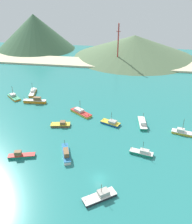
# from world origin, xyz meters

# --- Properties ---
(ground) EXTENTS (260.00, 280.00, 0.50)m
(ground) POSITION_xyz_m (0.00, 30.00, -0.25)
(ground) COLOR teal
(fishing_boat_0) EXTENTS (11.06, 2.89, 3.02)m
(fishing_boat_0) POSITION_xyz_m (-38.12, 45.52, 1.04)
(fishing_boat_0) COLOR orange
(fishing_boat_0) RESTS_ON ground
(fishing_boat_1) EXTENTS (5.76, 10.48, 2.99)m
(fishing_boat_1) POSITION_xyz_m (-12.38, 8.45, 1.06)
(fishing_boat_1) COLOR silver
(fishing_boat_1) RESTS_ON ground
(fishing_boat_2) EXTENTS (9.02, 8.45, 6.25)m
(fishing_boat_2) POSITION_xyz_m (-50.83, 48.92, 0.68)
(fishing_boat_2) COLOR orange
(fishing_boat_2) RESTS_ON ground
(fishing_boat_5) EXTENTS (8.04, 3.97, 5.48)m
(fishing_boat_5) POSITION_xyz_m (12.34, 13.52, 0.76)
(fishing_boat_5) COLOR #198466
(fishing_boat_5) RESTS_ON ground
(fishing_boat_6) EXTENTS (8.93, 4.47, 6.54)m
(fishing_boat_6) POSITION_xyz_m (27.58, 28.83, 0.73)
(fishing_boat_6) COLOR gold
(fishing_boat_6) RESTS_ON ground
(fishing_boat_7) EXTENTS (9.22, 7.89, 4.72)m
(fishing_boat_7) POSITION_xyz_m (1.45, -7.20, 0.73)
(fishing_boat_7) COLOR #232328
(fishing_boat_7) RESTS_ON ground
(fishing_boat_9) EXTENTS (8.11, 4.28, 2.11)m
(fishing_boat_9) POSITION_xyz_m (-19.72, 26.84, 0.70)
(fishing_boat_9) COLOR brown
(fishing_boat_9) RESTS_ON ground
(fishing_boat_10) EXTENTS (10.85, 9.08, 6.25)m
(fishing_boat_10) POSITION_xyz_m (-14.27, 38.37, 0.72)
(fishing_boat_10) COLOR gold
(fishing_boat_10) RESTS_ON ground
(fishing_boat_11) EXTENTS (3.93, 10.32, 5.61)m
(fishing_boat_11) POSITION_xyz_m (12.52, 33.01, 0.81)
(fishing_boat_11) COLOR #198466
(fishing_boat_11) RESTS_ON ground
(fishing_boat_13) EXTENTS (4.41, 10.38, 5.89)m
(fishing_boat_13) POSITION_xyz_m (-43.66, 55.86, 0.80)
(fishing_boat_13) COLOR orange
(fishing_boat_13) RESTS_ON ground
(fishing_boat_14) EXTENTS (8.95, 4.48, 2.44)m
(fishing_boat_14) POSITION_xyz_m (-26.88, 5.49, 0.76)
(fishing_boat_14) COLOR #198466
(fishing_boat_14) RESTS_ON ground
(fishing_boat_15) EXTENTS (8.48, 5.94, 5.61)m
(fishing_boat_15) POSITION_xyz_m (-0.10, 31.51, 0.68)
(fishing_boat_15) COLOR #14478C
(fishing_boat_15) RESTS_ON ground
(beach_strip) EXTENTS (247.00, 21.94, 1.20)m
(beach_strip) POSITION_xyz_m (0.00, 114.37, 0.60)
(beach_strip) COLOR beige
(beach_strip) RESTS_ON ground
(hill_west) EXTENTS (67.48, 67.48, 28.81)m
(hill_west) POSITION_xyz_m (-79.38, 150.33, 14.40)
(hill_west) COLOR #3D6042
(hill_west) RESTS_ON ground
(hill_central) EXTENTS (94.01, 94.01, 16.13)m
(hill_central) POSITION_xyz_m (5.92, 139.16, 8.07)
(hill_central) COLOR #56704C
(hill_central) RESTS_ON ground
(radio_tower) EXTENTS (2.81, 2.25, 28.13)m
(radio_tower) POSITION_xyz_m (-4.73, 112.43, 14.35)
(radio_tower) COLOR #B7332D
(radio_tower) RESTS_ON ground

